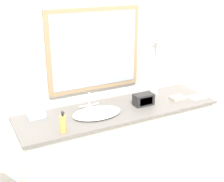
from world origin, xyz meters
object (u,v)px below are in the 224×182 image
at_px(sink_basin, 96,112).
at_px(picture_frame, 154,89).
at_px(appliance_box, 144,100).
at_px(soap_bottle, 63,124).

bearing_deg(sink_basin, picture_frame, 11.90).
relative_size(sink_basin, appliance_box, 2.33).
bearing_deg(soap_bottle, appliance_box, 10.97).
distance_m(soap_bottle, picture_frame, 1.21).
bearing_deg(appliance_box, sink_basin, 178.56).
bearing_deg(sink_basin, soap_bottle, -154.24).
height_order(sink_basin, soap_bottle, soap_bottle).
relative_size(sink_basin, picture_frame, 3.45).
distance_m(sink_basin, appliance_box, 0.52).
bearing_deg(picture_frame, appliance_box, -144.23).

